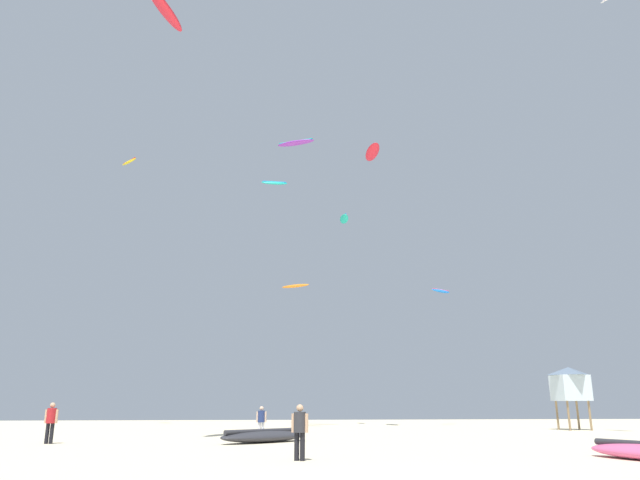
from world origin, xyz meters
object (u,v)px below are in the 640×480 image
object	(u,v)px
person_midground	(261,419)
kite_aloft_9	(344,219)
kite_aloft_6	(441,291)
person_foreground	(300,427)
kite_aloft_4	(296,143)
kite_aloft_8	(165,9)
lifeguard_tower	(570,383)
kite_grounded_near	(264,436)
kite_aloft_7	(274,183)
kite_aloft_3	(372,152)
kite_aloft_2	(129,162)
person_left	(51,420)
kite_aloft_5	(295,286)

from	to	relation	value
person_midground	kite_aloft_9	distance (m)	25.39
kite_aloft_6	person_foreground	bearing A→B (deg)	-116.02
kite_aloft_4	kite_aloft_8	distance (m)	20.31
lifeguard_tower	kite_aloft_6	size ratio (longest dim) A/B	1.96
kite_aloft_6	kite_aloft_8	distance (m)	32.45
kite_grounded_near	kite_aloft_4	bearing A→B (deg)	81.62
kite_aloft_4	kite_aloft_7	xyz separation A→B (m)	(-1.46, 6.16, -1.18)
kite_aloft_3	kite_aloft_4	world-z (taller)	kite_aloft_4
person_midground	kite_aloft_2	size ratio (longest dim) A/B	0.74
person_foreground	kite_grounded_near	world-z (taller)	person_foreground
person_midground	person_left	world-z (taller)	person_left
person_left	lifeguard_tower	bearing A→B (deg)	116.21
person_midground	kite_aloft_4	world-z (taller)	kite_aloft_4
kite_aloft_2	person_foreground	bearing A→B (deg)	-68.14
person_midground	lifeguard_tower	bearing A→B (deg)	-61.74
person_left	person_midground	bearing A→B (deg)	116.49
person_foreground	kite_aloft_9	bearing A→B (deg)	-166.40
person_midground	kite_aloft_9	size ratio (longest dim) A/B	0.60
kite_grounded_near	kite_aloft_6	world-z (taller)	kite_aloft_6
person_foreground	person_left	world-z (taller)	person_left
kite_aloft_7	kite_aloft_9	world-z (taller)	kite_aloft_7
kite_aloft_3	kite_aloft_9	bearing A→B (deg)	102.26
person_left	kite_grounded_near	xyz separation A→B (m)	(9.22, -0.13, -0.72)
kite_aloft_8	lifeguard_tower	bearing A→B (deg)	26.93
person_left	kite_aloft_9	bearing A→B (deg)	148.01
person_left	kite_aloft_4	distance (m)	29.40
kite_aloft_2	kite_aloft_7	world-z (taller)	kite_aloft_2
lifeguard_tower	kite_aloft_4	bearing A→B (deg)	164.77
kite_aloft_6	lifeguard_tower	bearing A→B (deg)	-59.15
person_foreground	kite_grounded_near	bearing A→B (deg)	-149.64
kite_aloft_4	kite_aloft_5	world-z (taller)	kite_aloft_4
person_left	kite_aloft_8	world-z (taller)	kite_aloft_8
kite_grounded_near	kite_aloft_3	bearing A→B (deg)	60.60
kite_aloft_5	kite_aloft_7	size ratio (longest dim) A/B	1.01
kite_aloft_3	kite_aloft_8	size ratio (longest dim) A/B	0.93
kite_aloft_6	kite_aloft_4	bearing A→B (deg)	-161.65
kite_aloft_3	kite_aloft_8	xyz separation A→B (m)	(-14.03, -17.15, -0.74)
kite_aloft_6	kite_aloft_7	xyz separation A→B (m)	(-14.51, 1.83, 10.04)
lifeguard_tower	kite_aloft_6	world-z (taller)	kite_aloft_6
lifeguard_tower	kite_aloft_4	xyz separation A→B (m)	(-18.67, 5.08, 19.33)
kite_aloft_3	person_midground	bearing A→B (deg)	-126.73
kite_aloft_2	kite_aloft_3	distance (m)	22.09
kite_aloft_7	kite_aloft_9	size ratio (longest dim) A/B	0.93
kite_aloft_3	kite_aloft_5	size ratio (longest dim) A/B	1.47
lifeguard_tower	kite_aloft_3	xyz separation A→B (m)	(-12.58, 3.64, 18.18)
lifeguard_tower	kite_aloft_8	xyz separation A→B (m)	(-26.61, -13.52, 17.44)
person_left	kite_aloft_4	world-z (taller)	kite_aloft_4
kite_aloft_9	kite_aloft_5	bearing A→B (deg)	-142.34
kite_aloft_3	kite_aloft_5	bearing A→B (deg)	154.98
kite_aloft_7	kite_aloft_8	distance (m)	25.60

